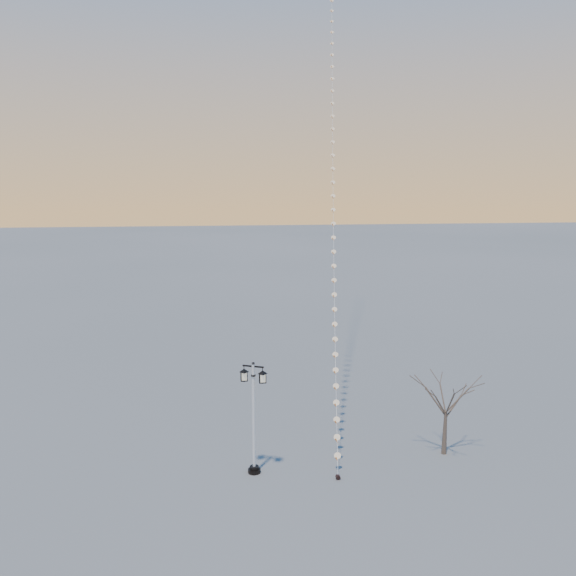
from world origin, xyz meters
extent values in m
plane|color=#5D5D5E|center=(0.00, 0.00, 0.00)|extent=(300.00, 300.00, 0.00)
cylinder|color=black|center=(-2.43, 0.90, 0.08)|extent=(0.57, 0.57, 0.16)
cylinder|color=black|center=(-2.43, 0.90, 0.24)|extent=(0.41, 0.41, 0.14)
cylinder|color=silver|center=(-2.43, 0.90, 2.71)|extent=(0.13, 0.13, 4.81)
cylinder|color=black|center=(-2.43, 0.90, 4.55)|extent=(0.20, 0.20, 0.06)
cube|color=black|center=(-2.43, 0.90, 4.96)|extent=(0.91, 0.45, 0.06)
sphere|color=black|center=(-2.43, 0.90, 5.09)|extent=(0.14, 0.14, 0.14)
pyramid|color=black|center=(-2.83, 1.07, 4.81)|extent=(0.45, 0.45, 0.14)
cube|color=beige|center=(-2.83, 1.07, 4.49)|extent=(0.27, 0.27, 0.35)
cube|color=black|center=(-2.83, 1.07, 4.30)|extent=(0.31, 0.31, 0.04)
pyramid|color=black|center=(-2.04, 0.73, 4.81)|extent=(0.45, 0.45, 0.14)
cube|color=beige|center=(-2.04, 0.73, 4.49)|extent=(0.27, 0.27, 0.35)
cube|color=black|center=(-2.04, 0.73, 4.30)|extent=(0.31, 0.31, 0.04)
cone|color=#4F4034|center=(6.74, 1.69, 1.07)|extent=(0.25, 0.25, 2.13)
cylinder|color=black|center=(1.17, -0.17, 0.10)|extent=(0.20, 0.20, 0.20)
cylinder|color=black|center=(1.17, -0.17, 0.12)|extent=(0.03, 0.03, 0.25)
cone|color=orange|center=(3.96, 15.57, 14.54)|extent=(0.08, 0.08, 0.28)
cylinder|color=white|center=(1.17, -0.17, 0.60)|extent=(0.02, 0.02, 0.80)
camera|label=1|loc=(-4.08, -24.47, 12.97)|focal=37.90mm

